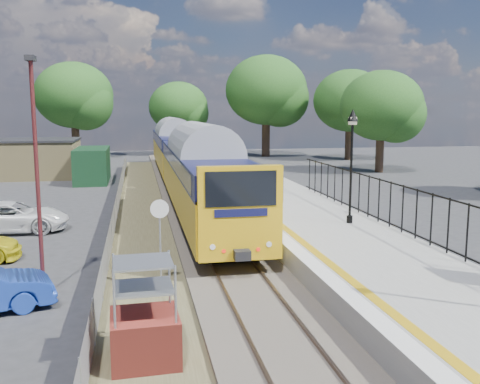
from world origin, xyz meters
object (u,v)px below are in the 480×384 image
object	(u,v)px
train	(184,156)
carpark_lamp	(36,162)
brick_plinth	(144,314)
car_white	(11,217)
speed_sign	(160,229)
victorian_lamp_north	(352,139)

from	to	relation	value
train	carpark_lamp	world-z (taller)	carpark_lamp
brick_plinth	car_white	xyz separation A→B (m)	(-5.71, 13.97, -0.43)
speed_sign	brick_plinth	bearing A→B (deg)	-90.71
carpark_lamp	train	bearing A→B (deg)	73.76
train	carpark_lamp	xyz separation A→B (m)	(-5.95, -20.43, 1.62)
train	speed_sign	xyz separation A→B (m)	(-2.50, -20.50, -0.45)
brick_plinth	carpark_lamp	size ratio (longest dim) A/B	0.34
victorian_lamp_north	carpark_lamp	xyz separation A→B (m)	(-11.25, -4.03, -0.34)
victorian_lamp_north	carpark_lamp	world-z (taller)	carpark_lamp
train	brick_plinth	bearing A→B (deg)	-96.88
carpark_lamp	car_white	bearing A→B (deg)	107.39
brick_plinth	speed_sign	world-z (taller)	speed_sign
speed_sign	carpark_lamp	size ratio (longest dim) A/B	0.40
brick_plinth	car_white	size ratio (longest dim) A/B	0.47
brick_plinth	speed_sign	bearing A→B (deg)	83.43
train	brick_plinth	xyz separation A→B (m)	(-3.06, -25.38, -1.22)
speed_sign	victorian_lamp_north	bearing A→B (deg)	33.62
victorian_lamp_north	car_white	bearing A→B (deg)	160.51
brick_plinth	train	bearing A→B (deg)	83.12
car_white	train	bearing A→B (deg)	-39.02
train	carpark_lamp	bearing A→B (deg)	-106.24
speed_sign	car_white	size ratio (longest dim) A/B	0.56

